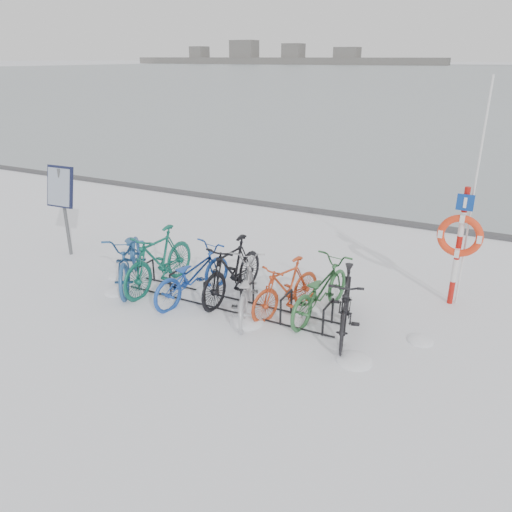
{
  "coord_description": "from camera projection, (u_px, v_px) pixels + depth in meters",
  "views": [
    {
      "loc": [
        3.95,
        -6.7,
        4.04
      ],
      "look_at": [
        0.22,
        0.6,
        0.75
      ],
      "focal_mm": 35.0,
      "sensor_mm": 36.0,
      "label": 1
    }
  ],
  "objects": [
    {
      "name": "bike_4",
      "position": [
        245.0,
        287.0,
        8.3
      ],
      "size": [
        1.27,
        1.89,
        0.94
      ],
      "primitive_type": "imported",
      "rotation": [
        0.0,
        0.0,
        3.54
      ],
      "color": "#A5A7AD",
      "rests_on": "ground"
    },
    {
      "name": "ice_sheet",
      "position": [
        511.0,
        72.0,
        136.77
      ],
      "size": [
        400.0,
        298.0,
        0.02
      ],
      "primitive_type": "cube",
      "color": "#97A4AA",
      "rests_on": "ground"
    },
    {
      "name": "info_board",
      "position": [
        61.0,
        192.0,
        10.42
      ],
      "size": [
        0.66,
        0.28,
        1.95
      ],
      "rotation": [
        0.0,
        0.0,
        0.05
      ],
      "color": "#595B5E",
      "rests_on": "ground"
    },
    {
      "name": "bike_5",
      "position": [
        286.0,
        286.0,
        8.32
      ],
      "size": [
        0.96,
        1.66,
        0.96
      ],
      "primitive_type": "imported",
      "rotation": [
        0.0,
        0.0,
        -0.34
      ],
      "color": "#BB3E1C",
      "rests_on": "ground"
    },
    {
      "name": "lifebuoy_station",
      "position": [
        460.0,
        236.0,
        8.26
      ],
      "size": [
        0.73,
        0.22,
        3.79
      ],
      "color": "#AF140E",
      "rests_on": "ground"
    },
    {
      "name": "bike_1",
      "position": [
        159.0,
        258.0,
        9.2
      ],
      "size": [
        0.62,
        1.95,
        1.16
      ],
      "primitive_type": "imported",
      "rotation": [
        0.0,
        0.0,
        -0.04
      ],
      "color": "#125949",
      "rests_on": "ground"
    },
    {
      "name": "bike_2",
      "position": [
        192.0,
        273.0,
        8.81
      ],
      "size": [
        0.98,
        1.94,
        0.97
      ],
      "primitive_type": "imported",
      "rotation": [
        0.0,
        0.0,
        2.96
      ],
      "color": "#1B449F",
      "rests_on": "ground"
    },
    {
      "name": "snow_drifts",
      "position": [
        248.0,
        311.0,
        8.49
      ],
      "size": [
        6.2,
        1.84,
        0.19
      ],
      "color": "white",
      "rests_on": "ground"
    },
    {
      "name": "bike_0",
      "position": [
        130.0,
        256.0,
        9.4
      ],
      "size": [
        1.71,
        2.16,
        1.09
      ],
      "primitive_type": "imported",
      "rotation": [
        0.0,
        0.0,
        0.55
      ],
      "color": "#234F86",
      "rests_on": "ground"
    },
    {
      "name": "bike_rack",
      "position": [
        229.0,
        296.0,
        8.64
      ],
      "size": [
        4.0,
        0.48,
        0.46
      ],
      "color": "black",
      "rests_on": "ground"
    },
    {
      "name": "quay_edge",
      "position": [
        337.0,
        214.0,
        13.57
      ],
      "size": [
        400.0,
        0.25,
        0.1
      ],
      "primitive_type": "cube",
      "color": "#3F3F42",
      "rests_on": "ground"
    },
    {
      "name": "ground",
      "position": [
        229.0,
        305.0,
        8.71
      ],
      "size": [
        900.0,
        900.0,
        0.0
      ],
      "primitive_type": "plane",
      "color": "white",
      "rests_on": "ground"
    },
    {
      "name": "bike_7",
      "position": [
        346.0,
        302.0,
        7.64
      ],
      "size": [
        0.93,
        1.87,
        1.08
      ],
      "primitive_type": "imported",
      "rotation": [
        0.0,
        0.0,
        0.24
      ],
      "color": "black",
      "rests_on": "ground"
    },
    {
      "name": "bike_6",
      "position": [
        320.0,
        288.0,
        8.25
      ],
      "size": [
        0.9,
        1.91,
        0.97
      ],
      "primitive_type": "imported",
      "rotation": [
        0.0,
        0.0,
        3.0
      ],
      "color": "#2D6335",
      "rests_on": "ground"
    },
    {
      "name": "shoreline",
      "position": [
        273.0,
        59.0,
        274.09
      ],
      "size": [
        180.0,
        12.0,
        9.5
      ],
      "color": "#515151",
      "rests_on": "ground"
    },
    {
      "name": "bike_3",
      "position": [
        232.0,
        268.0,
        8.82
      ],
      "size": [
        0.65,
        1.89,
        1.12
      ],
      "primitive_type": "imported",
      "rotation": [
        0.0,
        0.0,
        -0.07
      ],
      "color": "black",
      "rests_on": "ground"
    }
  ]
}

